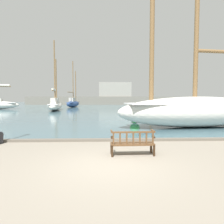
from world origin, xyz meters
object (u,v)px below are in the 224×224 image
park_bench (132,143)px  sailboat_distant_harbor (73,103)px  sailboat_far_port (151,106)px  sailboat_nearest_starboard (198,109)px  channel_buoy (135,118)px  mooring_bollard (0,137)px  sailboat_mid_starboard (55,105)px

park_bench → sailboat_distant_harbor: bearing=101.3°
sailboat_far_port → sailboat_nearest_starboard: (-1.12, -20.37, 0.62)m
sailboat_far_port → channel_buoy: bearing=-105.9°
sailboat_distant_harbor → channel_buoy: 29.17m
sailboat_nearest_starboard → mooring_bollard: 12.24m
sailboat_far_port → sailboat_mid_starboard: sailboat_mid_starboard is taller
sailboat_nearest_starboard → channel_buoy: bearing=149.8°
mooring_bollard → channel_buoy: bearing=43.9°
park_bench → sailboat_mid_starboard: bearing=108.3°
sailboat_distant_harbor → mooring_bollard: bearing=-87.4°
sailboat_distant_harbor → mooring_bollard: 34.83m
sailboat_nearest_starboard → sailboat_distant_harbor: bearing=113.1°
sailboat_distant_harbor → channel_buoy: size_ratio=6.32×
sailboat_far_port → mooring_bollard: size_ratio=17.05×
mooring_bollard → sailboat_nearest_starboard: bearing=22.3°
sailboat_mid_starboard → mooring_bollard: bearing=-83.3°
park_bench → mooring_bollard: park_bench is taller
sailboat_distant_harbor → mooring_bollard: sailboat_distant_harbor is taller
park_bench → sailboat_far_port: 28.03m
sailboat_far_port → mooring_bollard: 27.91m
sailboat_mid_starboard → channel_buoy: size_ratio=7.26×
park_bench → channel_buoy: 9.34m
sailboat_mid_starboard → park_bench: bearing=-71.7°
park_bench → sailboat_nearest_starboard: sailboat_nearest_starboard is taller
sailboat_distant_harbor → sailboat_nearest_starboard: bearing=-66.9°
park_bench → sailboat_far_port: bearing=76.5°
sailboat_distant_harbor → sailboat_nearest_starboard: (12.84, -30.16, 0.42)m
sailboat_nearest_starboard → channel_buoy: (-4.03, 2.35, -0.86)m
sailboat_nearest_starboard → channel_buoy: 4.74m
sailboat_mid_starboard → mooring_bollard: size_ratio=19.43×
park_bench → mooring_bollard: bearing=158.9°
sailboat_mid_starboard → sailboat_far_port: bearing=4.3°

